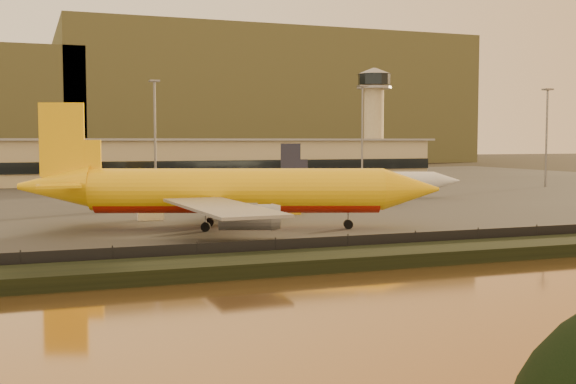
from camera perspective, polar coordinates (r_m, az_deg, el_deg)
name	(u,v)px	position (r m, az deg, el deg)	size (l,w,h in m)	color
ground	(348,240)	(89.94, 4.73, -3.78)	(900.00, 900.00, 0.00)	black
embankment	(418,255)	(74.93, 10.23, -4.88)	(320.00, 7.00, 1.40)	black
tarmac	(186,190)	(180.17, -8.08, 0.19)	(320.00, 220.00, 0.20)	#2D2D2D
perimeter_fence	(399,243)	(78.28, 8.75, -4.04)	(300.00, 0.05, 2.20)	black
terminal_building	(111,162)	(207.71, -13.80, 2.32)	(202.00, 25.00, 12.60)	tan
control_tower	(374,111)	(237.71, 6.80, 6.34)	(11.20, 11.20, 35.50)	tan
apron_light_masts	(269,125)	(164.45, -1.53, 5.29)	(152.20, 12.20, 25.40)	slate
distant_hills	(54,106)	(421.56, -17.97, 6.51)	(470.00, 160.00, 70.00)	brown
dhl_cargo_jet	(230,192)	(98.49, -4.62, 0.03)	(55.98, 53.24, 17.18)	yellow
white_narrowbody_jet	(365,182)	(152.79, 6.09, 0.82)	(38.09, 35.96, 11.43)	white
gse_vehicle_yellow	(287,208)	(118.10, -0.11, -1.29)	(4.41, 1.98, 1.98)	yellow
gse_vehicle_white	(150,214)	(111.78, -10.82, -1.73)	(3.90, 1.76, 1.76)	white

